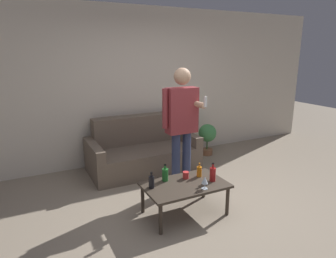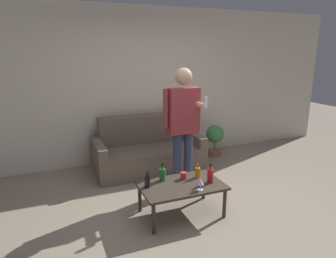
{
  "view_description": "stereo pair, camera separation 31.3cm",
  "coord_description": "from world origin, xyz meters",
  "px_view_note": "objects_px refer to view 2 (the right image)",
  "views": [
    {
      "loc": [
        -1.9,
        -2.71,
        1.95
      ],
      "look_at": [
        -0.18,
        0.71,
        0.95
      ],
      "focal_mm": 32.0,
      "sensor_mm": 36.0,
      "label": 1
    },
    {
      "loc": [
        -1.61,
        -2.84,
        1.95
      ],
      "look_at": [
        -0.18,
        0.71,
        0.95
      ],
      "focal_mm": 32.0,
      "sensor_mm": 36.0,
      "label": 2
    }
  ],
  "objects_px": {
    "couch": "(147,151)",
    "bottle_orange": "(210,175)",
    "person_standing_front": "(183,120)",
    "coffee_table": "(182,187)"
  },
  "relations": [
    {
      "from": "coffee_table",
      "to": "bottle_orange",
      "type": "xyz_separation_m",
      "value": [
        0.35,
        -0.08,
        0.13
      ]
    },
    {
      "from": "couch",
      "to": "bottle_orange",
      "type": "relative_size",
      "value": 7.61
    },
    {
      "from": "bottle_orange",
      "to": "person_standing_front",
      "type": "height_order",
      "value": "person_standing_front"
    },
    {
      "from": "bottle_orange",
      "to": "person_standing_front",
      "type": "bearing_deg",
      "value": 92.81
    },
    {
      "from": "coffee_table",
      "to": "bottle_orange",
      "type": "distance_m",
      "value": 0.38
    },
    {
      "from": "bottle_orange",
      "to": "coffee_table",
      "type": "bearing_deg",
      "value": 167.31
    },
    {
      "from": "person_standing_front",
      "to": "bottle_orange",
      "type": "bearing_deg",
      "value": -87.19
    },
    {
      "from": "couch",
      "to": "person_standing_front",
      "type": "relative_size",
      "value": 1.02
    },
    {
      "from": "couch",
      "to": "person_standing_front",
      "type": "distance_m",
      "value": 1.23
    },
    {
      "from": "couch",
      "to": "bottle_orange",
      "type": "distance_m",
      "value": 1.73
    }
  ]
}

